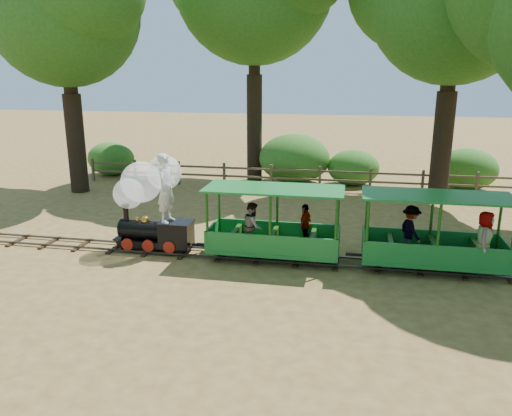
% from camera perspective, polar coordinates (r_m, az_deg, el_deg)
% --- Properties ---
extents(ground, '(90.00, 90.00, 0.00)m').
position_cam_1_polar(ground, '(13.02, 0.29, -5.79)').
color(ground, '#A48546').
rests_on(ground, ground).
extents(track, '(22.00, 1.00, 0.10)m').
position_cam_1_polar(track, '(12.99, 0.29, -5.51)').
color(track, '#3F3D3A').
rests_on(track, ground).
extents(locomotive, '(2.30, 1.08, 2.73)m').
position_cam_1_polar(locomotive, '(13.45, -12.07, 1.39)').
color(locomotive, black).
rests_on(locomotive, ground).
extents(carriage_front, '(3.46, 1.41, 1.80)m').
position_cam_1_polar(carriage_front, '(12.68, 1.97, -2.71)').
color(carriage_front, '#1A772C').
rests_on(carriage_front, track).
extents(carriage_rear, '(3.46, 1.42, 1.80)m').
position_cam_1_polar(carriage_rear, '(12.69, 19.91, -3.46)').
color(carriage_rear, '#1A772C').
rests_on(carriage_rear, track).
extents(oak_nw, '(7.08, 6.23, 9.75)m').
position_cam_1_polar(oak_nw, '(21.14, -21.21, 21.16)').
color(oak_nw, '#2D2116').
rests_on(oak_nw, ground).
extents(fence, '(18.10, 0.10, 1.00)m').
position_cam_1_polar(fence, '(20.47, 4.51, 3.71)').
color(fence, brown).
rests_on(fence, ground).
extents(shrub_west, '(2.23, 1.71, 1.54)m').
position_cam_1_polar(shrub_west, '(24.25, -16.23, 5.43)').
color(shrub_west, '#2D6B1E').
rests_on(shrub_west, ground).
extents(shrub_mid_w, '(3.07, 2.36, 2.12)m').
position_cam_1_polar(shrub_mid_w, '(21.68, 4.40, 5.66)').
color(shrub_mid_w, '#2D6B1E').
rests_on(shrub_mid_w, ground).
extents(shrub_mid_e, '(2.18, 1.68, 1.51)m').
position_cam_1_polar(shrub_mid_e, '(21.59, 11.06, 4.55)').
color(shrub_mid_e, '#2D6B1E').
rests_on(shrub_mid_e, ground).
extents(shrub_east, '(2.46, 1.89, 1.70)m').
position_cam_1_polar(shrub_east, '(22.05, 22.95, 4.10)').
color(shrub_east, '#2D6B1E').
rests_on(shrub_east, ground).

